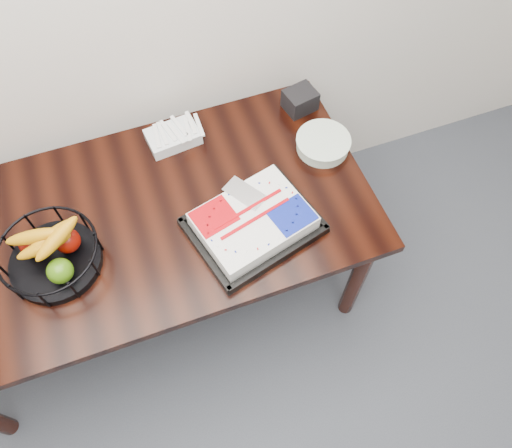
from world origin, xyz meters
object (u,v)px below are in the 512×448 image
object	(u,v)px
cake_tray	(253,222)
fruit_basket	(50,254)
napkin_box	(300,100)
plate_stack	(323,144)
table	(142,231)

from	to	relation	value
cake_tray	fruit_basket	distance (m)	0.72
cake_tray	napkin_box	distance (m)	0.64
cake_tray	napkin_box	world-z (taller)	cake_tray
fruit_basket	plate_stack	size ratio (longest dim) A/B	1.55
table	fruit_basket	xyz separation A→B (m)	(-0.31, -0.08, 0.16)
plate_stack	napkin_box	world-z (taller)	napkin_box
table	fruit_basket	size ratio (longest dim) A/B	5.20
fruit_basket	napkin_box	bearing A→B (deg)	19.62
cake_tray	table	bearing A→B (deg)	155.35
cake_tray	napkin_box	bearing A→B (deg)	51.64
table	plate_stack	world-z (taller)	plate_stack
cake_tray	napkin_box	size ratio (longest dim) A/B	4.11
table	cake_tray	distance (m)	0.46
table	plate_stack	size ratio (longest dim) A/B	8.05
fruit_basket	cake_tray	bearing A→B (deg)	-8.31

